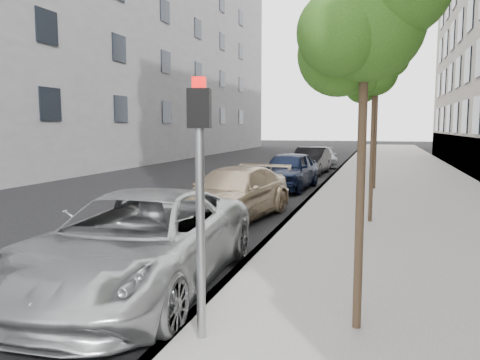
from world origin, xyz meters
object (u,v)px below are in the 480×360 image
at_px(tree_mid, 376,73).
at_px(sedan_black, 311,161).
at_px(sedan_rear, 322,157).
at_px(tree_far, 379,71).
at_px(signal_pole, 200,177).
at_px(suv, 233,194).
at_px(sedan_blue, 289,170).
at_px(minivan, 139,242).
at_px(tree_near, 368,22).

relative_size(tree_mid, sedan_black, 1.03).
bearing_deg(sedan_rear, tree_far, -81.87).
height_order(tree_mid, sedan_rear, tree_mid).
bearing_deg(signal_pole, suv, 93.20).
bearing_deg(signal_pole, sedan_blue, 85.18).
bearing_deg(tree_mid, sedan_blue, 117.53).
distance_m(signal_pole, suv, 7.60).
height_order(suv, sedan_rear, suv).
distance_m(signal_pole, sedan_black, 19.89).
xyz_separation_m(tree_far, sedan_black, (-3.33, 6.01, -3.84)).
xyz_separation_m(sedan_blue, sedan_rear, (-0.00, 10.97, -0.14)).
bearing_deg(sedan_black, minivan, -86.56).
distance_m(suv, sedan_black, 12.55).
relative_size(tree_mid, sedan_rear, 1.04).
relative_size(tree_far, sedan_black, 1.24).
height_order(sedan_black, sedan_rear, sedan_black).
height_order(tree_mid, sedan_blue, tree_mid).
height_order(tree_far, suv, tree_far).
relative_size(sedan_black, sedan_rear, 1.01).
bearing_deg(sedan_black, tree_near, -76.63).
bearing_deg(tree_far, sedan_rear, 107.05).
height_order(tree_near, signal_pole, tree_near).
xyz_separation_m(tree_near, sedan_blue, (-3.33, 12.88, -2.88)).
bearing_deg(sedan_black, sedan_rear, 93.44).
height_order(tree_mid, signal_pole, tree_mid).
relative_size(tree_near, tree_far, 0.81).
relative_size(tree_mid, sedan_blue, 0.99).
height_order(signal_pole, sedan_blue, signal_pole).
relative_size(signal_pole, sedan_blue, 0.65).
height_order(tree_far, minivan, tree_far).
bearing_deg(tree_mid, sedan_rear, 100.86).
bearing_deg(tree_mid, tree_far, 90.00).
xyz_separation_m(tree_far, signal_pole, (-1.69, -13.78, -2.59)).
bearing_deg(suv, minivan, -78.27).
xyz_separation_m(suv, sedan_black, (0.28, 12.54, 0.01)).
xyz_separation_m(suv, sedan_blue, (0.28, 6.42, 0.06)).
bearing_deg(tree_mid, tree_near, -90.00).
xyz_separation_m(signal_pole, sedan_blue, (-1.64, 13.66, -1.20)).
xyz_separation_m(tree_mid, signal_pole, (-1.69, -7.28, -1.83)).
bearing_deg(tree_far, tree_near, -90.00).
bearing_deg(signal_pole, tree_near, 13.11).
bearing_deg(tree_far, sedan_blue, -177.97).
height_order(tree_near, tree_far, tree_far).
height_order(sedan_blue, sedan_rear, sedan_blue).
xyz_separation_m(tree_mid, minivan, (-3.33, -5.70, -3.04)).
bearing_deg(tree_far, suv, -118.90).
distance_m(suv, sedan_blue, 6.42).
height_order(sedan_blue, sedan_black, sedan_blue).
bearing_deg(tree_far, tree_mid, -90.00).
bearing_deg(suv, sedan_blue, 96.38).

